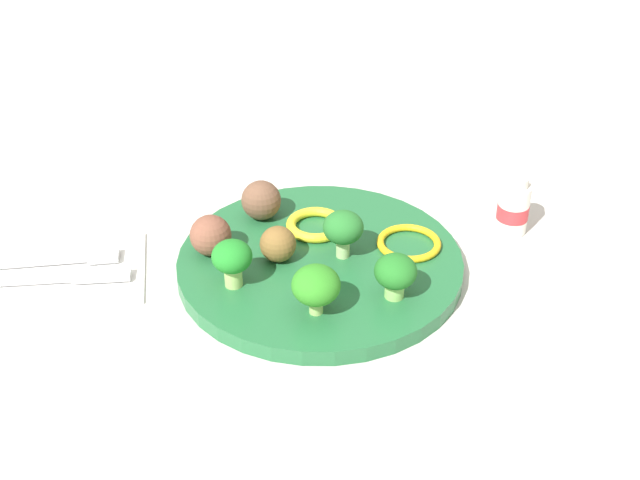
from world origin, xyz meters
The scene contains 15 objects.
ground_plane centered at (0.00, 0.00, 0.00)m, with size 4.00×4.00×0.00m, color beige.
plate centered at (0.00, 0.00, 0.01)m, with size 0.28×0.28×0.02m, color #236638.
broccoli_floret_mid_left centered at (-0.08, -0.04, 0.05)m, with size 0.04×0.04×0.05m.
broccoli_floret_center centered at (0.06, -0.07, 0.04)m, with size 0.04×0.04×0.04m.
broccoli_floret_back_right centered at (-0.01, -0.09, 0.05)m, with size 0.04×0.04×0.05m.
broccoli_floret_back_left centered at (0.02, 0.00, 0.05)m, with size 0.04×0.04×0.05m.
meatball_far_rim centered at (-0.04, 0.00, 0.03)m, with size 0.04×0.04×0.04m, color brown.
meatball_mid_right centered at (-0.11, 0.02, 0.04)m, with size 0.04×0.04×0.04m, color brown.
meatball_near_rim centered at (-0.05, 0.08, 0.04)m, with size 0.04×0.04×0.04m, color brown.
pepper_ring_near_rim centered at (0.00, 0.05, 0.02)m, with size 0.06×0.06×0.01m, color yellow.
pepper_ring_far_rim centered at (0.09, 0.01, 0.02)m, with size 0.06×0.06×0.01m, color yellow.
napkin centered at (-0.26, 0.01, 0.00)m, with size 0.17×0.12×0.01m, color white.
fork centered at (-0.25, 0.03, 0.01)m, with size 0.12×0.02×0.01m.
knife centered at (-0.25, 0.00, 0.01)m, with size 0.15×0.02×0.01m.
yogurt_bottle centered at (0.21, 0.05, 0.03)m, with size 0.03×0.03×0.07m.
Camera 1 is at (-0.06, -0.65, 0.47)m, focal length 45.97 mm.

